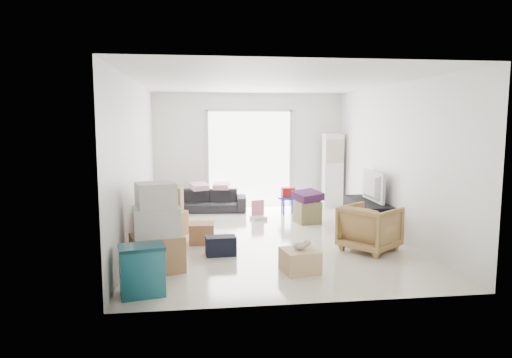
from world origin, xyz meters
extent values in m
cube|color=beige|center=(0.00, 0.00, -0.12)|extent=(4.50, 6.00, 0.24)
cube|color=white|center=(0.00, 0.00, 2.82)|extent=(4.50, 6.00, 0.24)
cube|color=white|center=(0.00, 3.12, 1.35)|extent=(4.50, 0.24, 2.70)
cube|color=white|center=(0.00, -3.12, 1.35)|extent=(4.50, 0.24, 2.70)
cube|color=white|center=(-2.37, 0.00, 1.35)|extent=(0.24, 6.00, 2.70)
cube|color=white|center=(2.37, 0.00, 1.35)|extent=(0.24, 6.00, 2.70)
cube|color=white|center=(0.00, 2.98, 1.15)|extent=(2.00, 0.01, 2.30)
cube|color=silver|center=(-1.00, 2.97, 1.15)|extent=(0.06, 0.04, 2.30)
cube|color=silver|center=(1.00, 2.97, 1.15)|extent=(0.06, 0.04, 2.30)
cube|color=silver|center=(0.00, 2.97, 2.30)|extent=(2.10, 0.04, 0.06)
cube|color=white|center=(1.95, 2.65, 0.88)|extent=(0.45, 0.30, 1.75)
cube|color=black|center=(2.00, 0.47, 0.26)|extent=(0.47, 1.57, 0.52)
imported|color=black|center=(2.00, 0.47, 0.59)|extent=(0.58, 1.00, 0.13)
imported|color=black|center=(-0.98, 2.50, 0.33)|extent=(1.71, 0.62, 0.66)
cube|color=#E6A8BF|center=(-1.21, 2.49, 0.72)|extent=(0.52, 0.48, 0.13)
cube|color=#E6A8BF|center=(-0.70, 2.54, 0.72)|extent=(0.43, 0.38, 0.13)
imported|color=tan|center=(1.45, -1.04, 0.40)|extent=(1.05, 1.06, 0.80)
cube|color=#1C5D6B|center=(-1.90, -2.50, 0.14)|extent=(0.56, 0.45, 0.28)
cube|color=#1C5D6B|center=(-1.90, -2.50, 0.42)|extent=(0.56, 0.45, 0.28)
cube|color=#0C333D|center=(-1.90, -2.50, 0.58)|extent=(0.59, 0.47, 0.04)
cube|color=#A27949|center=(-1.80, -1.62, 0.25)|extent=(0.80, 0.73, 0.50)
cube|color=silver|center=(-1.80, -1.62, 0.69)|extent=(0.69, 0.60, 0.39)
cube|color=silver|center=(-1.80, -1.62, 1.05)|extent=(0.60, 0.56, 0.33)
cube|color=#A27949|center=(-1.80, -0.75, 0.20)|extent=(0.58, 0.58, 0.39)
cube|color=#A71418|center=(-1.80, -0.75, 0.48)|extent=(0.61, 0.42, 0.18)
cube|color=#A71418|center=(-1.80, -0.75, 0.64)|extent=(0.58, 0.39, 0.16)
cube|color=silver|center=(-1.80, -0.75, 0.91)|extent=(0.44, 0.43, 0.37)
cube|color=#A27949|center=(-1.77, 0.35, 0.21)|extent=(0.72, 0.66, 0.43)
cube|color=#A27949|center=(-1.77, 0.35, 0.66)|extent=(0.55, 0.55, 0.46)
cube|color=#A27949|center=(-1.18, -0.24, 0.17)|extent=(0.43, 0.43, 0.34)
cube|color=black|center=(-0.90, -0.99, 0.15)|extent=(0.47, 0.30, 0.29)
cube|color=olive|center=(0.95, 1.04, 0.22)|extent=(0.52, 0.52, 0.45)
cube|color=#411A42|center=(0.95, 1.04, 0.52)|extent=(0.63, 0.63, 0.14)
cylinder|color=#0E31CC|center=(0.73, 1.92, 0.37)|extent=(0.46, 0.46, 0.04)
cylinder|color=#0E31CC|center=(0.84, 2.03, 0.18)|extent=(0.04, 0.04, 0.35)
cylinder|color=#0E31CC|center=(0.61, 2.03, 0.18)|extent=(0.04, 0.04, 0.35)
cylinder|color=#0E31CC|center=(0.61, 1.80, 0.18)|extent=(0.04, 0.04, 0.35)
cylinder|color=#0E31CC|center=(0.84, 1.80, 0.18)|extent=(0.04, 0.04, 0.35)
cube|color=#A71418|center=(0.73, 1.92, 0.49)|extent=(0.28, 0.22, 0.20)
cube|color=silver|center=(0.01, 1.46, 0.04)|extent=(0.36, 0.33, 0.07)
cube|color=#D06E8C|center=(0.01, 1.57, 0.24)|extent=(0.28, 0.11, 0.32)
cube|color=tan|center=(0.13, -1.91, 0.15)|extent=(0.53, 0.53, 0.31)
ellipsoid|color=#B2ADA8|center=(0.13, -1.91, 0.36)|extent=(0.19, 0.13, 0.10)
cube|color=#AB2B23|center=(0.13, -1.91, 0.36)|extent=(0.13, 0.10, 0.03)
sphere|color=#B2ADA8|center=(0.23, -1.88, 0.39)|extent=(0.10, 0.10, 0.10)
camera|label=1|loc=(-1.24, -7.80, 2.03)|focal=32.00mm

